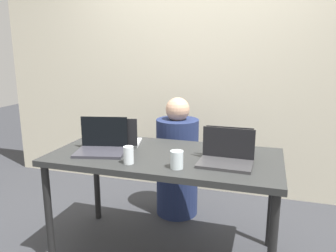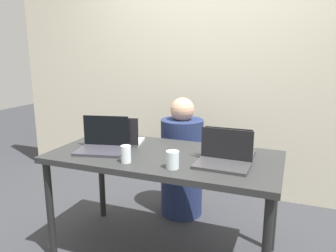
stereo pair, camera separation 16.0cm
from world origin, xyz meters
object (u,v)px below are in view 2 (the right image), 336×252
person_at_center (182,164)px  laptop_front_right (224,158)px  laptop_front_left (103,143)px  laptop_back_right (230,150)px  laptop_back_left (118,138)px  water_glass_right (173,161)px  water_glass_left (126,155)px

person_at_center → laptop_front_right: bearing=117.4°
laptop_front_left → laptop_front_right: bearing=-12.5°
person_at_center → laptop_back_right: (0.51, -0.52, 0.34)m
laptop_back_left → water_glass_right: (0.57, -0.35, -0.00)m
laptop_back_right → water_glass_left: size_ratio=2.77×
laptop_back_right → laptop_front_left: laptop_front_left is taller
laptop_front_right → person_at_center: bearing=127.7°
laptop_back_right → laptop_back_left: size_ratio=0.77×
laptop_front_left → water_glass_right: bearing=-28.2°
laptop_back_right → water_glass_right: bearing=52.2°
laptop_front_left → water_glass_left: size_ratio=3.44×
water_glass_left → water_glass_right: 0.31m
laptop_front_left → water_glass_left: 0.32m
laptop_back_right → water_glass_left: laptop_back_right is taller
water_glass_left → laptop_front_left: bearing=148.6°
laptop_front_left → water_glass_right: (0.58, -0.16, -0.00)m
water_glass_right → person_at_center: bearing=105.2°
laptop_back_left → laptop_front_left: bearing=73.2°
person_at_center → water_glass_left: (-0.07, -0.88, 0.34)m
laptop_back_right → water_glass_left: bearing=31.6°
laptop_front_right → water_glass_left: laptop_front_right is taller
person_at_center → laptop_back_left: 0.71m
laptop_front_right → laptop_back_left: (-0.84, 0.18, 0.00)m
water_glass_left → laptop_back_right: bearing=31.6°
person_at_center → water_glass_left: bearing=77.0°
person_at_center → laptop_back_right: size_ratio=3.48×
person_at_center → laptop_front_left: bearing=55.7°
person_at_center → laptop_back_right: 0.80m
laptop_front_right → laptop_front_left: bearing=-177.8°
laptop_front_left → laptop_back_left: bearing=73.4°
laptop_back_right → laptop_back_left: bearing=0.4°
person_at_center → water_glass_right: size_ratio=9.87×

